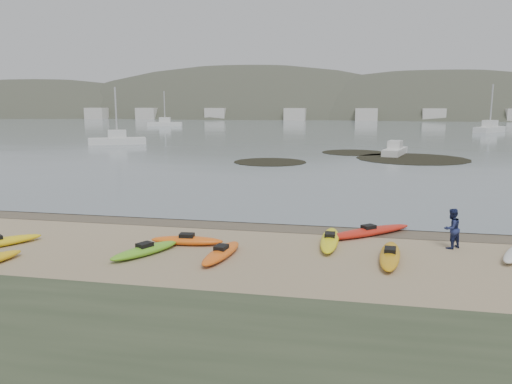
# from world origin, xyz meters

# --- Properties ---
(ground) EXTENTS (600.00, 600.00, 0.00)m
(ground) POSITION_xyz_m (0.00, 0.00, 0.00)
(ground) COLOR tan
(ground) RESTS_ON ground
(wet_sand) EXTENTS (60.00, 60.00, 0.00)m
(wet_sand) POSITION_xyz_m (0.00, -0.30, 0.00)
(wet_sand) COLOR brown
(wet_sand) RESTS_ON ground
(water) EXTENTS (1200.00, 1200.00, 0.00)m
(water) POSITION_xyz_m (0.00, 300.00, 0.01)
(water) COLOR slate
(water) RESTS_ON ground
(kayaks) EXTENTS (22.34, 10.42, 0.34)m
(kayaks) POSITION_xyz_m (0.74, -4.26, 0.17)
(kayaks) COLOR #6AC126
(kayaks) RESTS_ON ground
(person_east) EXTENTS (0.96, 0.95, 1.56)m
(person_east) POSITION_xyz_m (8.18, -2.42, 0.78)
(person_east) COLOR navy
(person_east) RESTS_ON ground
(kelp_mats) EXTENTS (22.60, 18.10, 0.04)m
(kelp_mats) POSITION_xyz_m (5.73, 29.95, 0.03)
(kelp_mats) COLOR black
(kelp_mats) RESTS_ON water
(moored_boats) EXTENTS (105.66, 75.99, 1.25)m
(moored_boats) POSITION_xyz_m (10.08, 79.74, 0.58)
(moored_boats) COLOR silver
(moored_boats) RESTS_ON ground
(far_hills) EXTENTS (550.00, 135.00, 80.00)m
(far_hills) POSITION_xyz_m (39.38, 193.97, -15.93)
(far_hills) COLOR #384235
(far_hills) RESTS_ON ground
(far_town) EXTENTS (199.00, 5.00, 4.00)m
(far_town) POSITION_xyz_m (6.00, 145.00, 2.00)
(far_town) COLOR beige
(far_town) RESTS_ON ground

